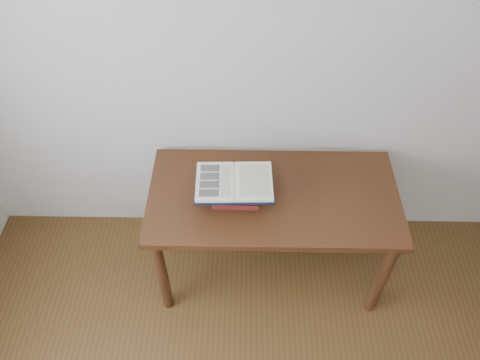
{
  "coord_description": "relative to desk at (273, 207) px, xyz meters",
  "views": [
    {
      "loc": [
        -0.14,
        -0.18,
        2.54
      ],
      "look_at": [
        -0.16,
        1.32,
        0.87
      ],
      "focal_mm": 35.0,
      "sensor_mm": 36.0,
      "label": 1
    }
  ],
  "objects": [
    {
      "name": "open_book",
      "position": [
        -0.2,
        -0.04,
        0.24
      ],
      "size": [
        0.39,
        0.28,
        0.03
      ],
      "rotation": [
        0.0,
        0.0,
        0.03
      ],
      "color": "black",
      "rests_on": "book_stack"
    },
    {
      "name": "desk",
      "position": [
        0.0,
        0.0,
        0.0
      ],
      "size": [
        1.3,
        0.65,
        0.7
      ],
      "color": "#412310",
      "rests_on": "ground"
    },
    {
      "name": "book_stack",
      "position": [
        -0.19,
        -0.03,
        0.16
      ],
      "size": [
        0.25,
        0.2,
        0.13
      ],
      "color": "maroon",
      "rests_on": "desk"
    }
  ]
}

